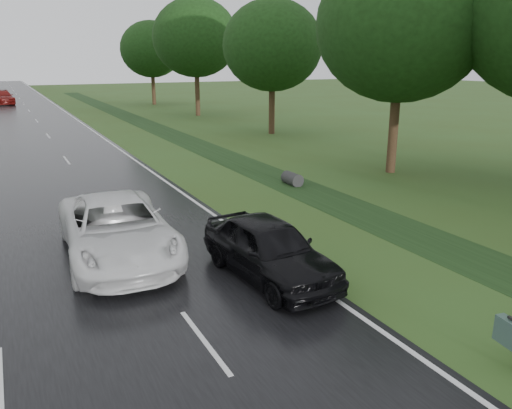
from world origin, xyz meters
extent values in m
plane|color=#334C1B|center=(0.00, 0.00, 0.00)|extent=(220.00, 220.00, 0.00)
cube|color=silver|center=(6.75, 45.00, 0.04)|extent=(0.12, 180.00, 0.01)
cube|color=black|center=(11.50, 20.00, 0.00)|extent=(2.20, 120.00, 0.01)
cylinder|color=#2D2D2D|center=(11.50, 10.00, 0.25)|extent=(0.56, 1.00, 0.56)
cylinder|color=#3C2818|center=(17.00, 10.00, 1.92)|extent=(0.44, 0.44, 3.84)
ellipsoid|color=black|center=(17.00, 10.00, 6.69)|extent=(7.60, 7.60, 6.84)
cylinder|color=#3C2818|center=(18.20, 24.00, 1.76)|extent=(0.44, 0.44, 3.52)
ellipsoid|color=black|center=(18.20, 24.00, 6.14)|extent=(7.00, 7.00, 6.30)
cylinder|color=#3C2818|center=(17.80, 38.00, 2.08)|extent=(0.44, 0.44, 4.16)
ellipsoid|color=black|center=(17.80, 38.00, 7.16)|extent=(8.00, 8.00, 7.20)
cylinder|color=#3C2818|center=(17.50, 52.00, 1.84)|extent=(0.44, 0.44, 3.68)
ellipsoid|color=black|center=(17.50, 52.00, 6.38)|extent=(7.20, 7.20, 6.48)
cube|color=#3C574E|center=(7.79, -3.24, 0.75)|extent=(0.28, 0.59, 0.46)
imported|color=silver|center=(3.00, 5.00, 0.85)|extent=(2.97, 5.93, 1.61)
imported|color=black|center=(6.00, 2.00, 0.79)|extent=(2.09, 4.51, 1.50)
imported|color=maroon|center=(1.27, 60.13, 0.85)|extent=(2.81, 5.80, 1.63)
camera|label=1|loc=(0.55, -7.92, 5.20)|focal=35.00mm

